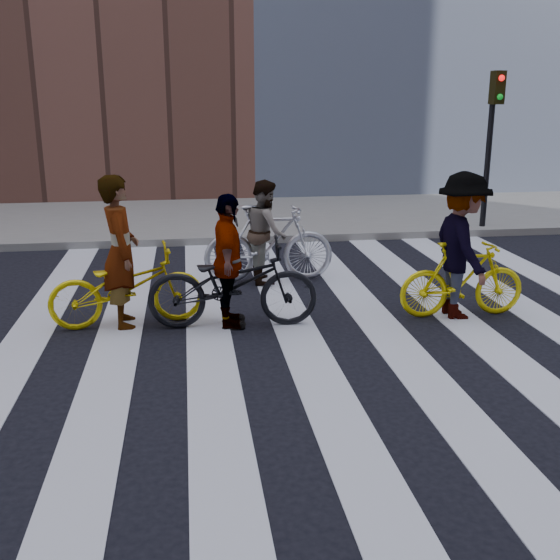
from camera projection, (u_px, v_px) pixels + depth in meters
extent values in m
plane|color=black|center=(339.00, 328.00, 8.33)|extent=(100.00, 100.00, 0.00)
cube|color=gray|center=(267.00, 217.00, 15.45)|extent=(100.00, 5.00, 0.15)
cube|color=silver|center=(24.00, 344.00, 7.81)|extent=(0.55, 10.00, 0.01)
cube|color=silver|center=(118.00, 339.00, 7.96)|extent=(0.55, 10.00, 0.01)
cube|color=silver|center=(209.00, 334.00, 8.11)|extent=(0.55, 10.00, 0.01)
cube|color=silver|center=(296.00, 330.00, 8.26)|extent=(0.55, 10.00, 0.01)
cube|color=silver|center=(381.00, 326.00, 8.41)|extent=(0.55, 10.00, 0.01)
cube|color=silver|center=(462.00, 322.00, 8.56)|extent=(0.55, 10.00, 0.01)
cube|color=silver|center=(541.00, 318.00, 8.71)|extent=(0.55, 10.00, 0.01)
cylinder|color=black|center=(488.00, 158.00, 13.64)|extent=(0.12, 0.12, 3.20)
cube|color=black|center=(497.00, 88.00, 13.11)|extent=(0.22, 0.28, 0.65)
sphere|color=red|center=(502.00, 78.00, 12.92)|extent=(0.12, 0.12, 0.12)
sphere|color=#0CCC26|center=(500.00, 97.00, 13.02)|extent=(0.12, 0.12, 0.12)
imported|color=yellow|center=(127.00, 287.00, 8.33)|extent=(2.03, 0.96, 1.02)
imported|color=silver|center=(269.00, 243.00, 10.28)|extent=(2.05, 0.61, 1.23)
imported|color=yellow|center=(462.00, 279.00, 8.67)|extent=(1.71, 0.49, 1.02)
imported|color=black|center=(233.00, 284.00, 8.27)|extent=(2.18, 0.86, 1.13)
imported|color=slate|center=(120.00, 252.00, 8.20)|extent=(0.56, 0.77, 1.94)
imported|color=slate|center=(266.00, 231.00, 10.23)|extent=(0.62, 0.79, 1.61)
imported|color=slate|center=(461.00, 246.00, 8.54)|extent=(0.73, 1.25, 1.93)
imported|color=slate|center=(228.00, 262.00, 8.18)|extent=(0.47, 1.02, 1.71)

